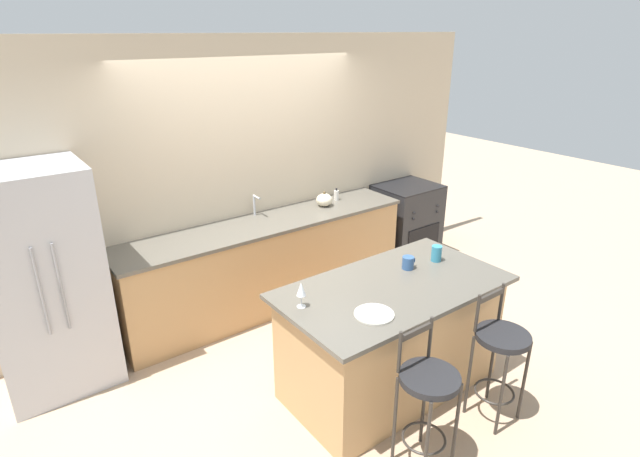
# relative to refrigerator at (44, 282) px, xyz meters

# --- Properties ---
(ground_plane) EXTENTS (18.00, 18.00, 0.00)m
(ground_plane) POSITION_rel_refrigerator_xyz_m (2.02, -0.32, -0.91)
(ground_plane) COLOR tan
(wall_back) EXTENTS (6.00, 0.07, 2.70)m
(wall_back) POSITION_rel_refrigerator_xyz_m (2.02, 0.37, 0.44)
(wall_back) COLOR beige
(wall_back) RESTS_ON ground_plane
(back_counter) EXTENTS (3.11, 0.68, 0.94)m
(back_counter) POSITION_rel_refrigerator_xyz_m (2.02, 0.05, -0.44)
(back_counter) COLOR tan
(back_counter) RESTS_ON ground_plane
(sink_faucet) EXTENTS (0.02, 0.13, 0.22)m
(sink_faucet) POSITION_rel_refrigerator_xyz_m (2.02, 0.25, 0.17)
(sink_faucet) COLOR #ADAFB5
(sink_faucet) RESTS_ON back_counter
(kitchen_island) EXTENTS (1.79, 0.97, 0.93)m
(kitchen_island) POSITION_rel_refrigerator_xyz_m (2.12, -1.67, -0.44)
(kitchen_island) COLOR tan
(kitchen_island) RESTS_ON ground_plane
(refrigerator) EXTENTS (0.82, 0.73, 1.82)m
(refrigerator) POSITION_rel_refrigerator_xyz_m (0.00, 0.00, 0.00)
(refrigerator) COLOR #BCBCC1
(refrigerator) RESTS_ON ground_plane
(oven_range) EXTENTS (0.74, 0.65, 0.95)m
(oven_range) POSITION_rel_refrigerator_xyz_m (4.03, 0.04, -0.43)
(oven_range) COLOR #28282B
(oven_range) RESTS_ON ground_plane
(bar_stool_near) EXTENTS (0.39, 0.39, 1.02)m
(bar_stool_near) POSITION_rel_refrigerator_xyz_m (1.74, -2.39, -0.33)
(bar_stool_near) COLOR #332D28
(bar_stool_near) RESTS_ON ground_plane
(bar_stool_far) EXTENTS (0.39, 0.39, 1.02)m
(bar_stool_far) POSITION_rel_refrigerator_xyz_m (2.50, -2.39, -0.33)
(bar_stool_far) COLOR #332D28
(bar_stool_far) RESTS_ON ground_plane
(dinner_plate) EXTENTS (0.28, 0.28, 0.02)m
(dinner_plate) POSITION_rel_refrigerator_xyz_m (1.71, -1.90, 0.02)
(dinner_plate) COLOR beige
(dinner_plate) RESTS_ON kitchen_island
(wine_glass) EXTENTS (0.07, 0.07, 0.19)m
(wine_glass) POSITION_rel_refrigerator_xyz_m (1.38, -1.52, 0.15)
(wine_glass) COLOR white
(wine_glass) RESTS_ON kitchen_island
(coffee_mug) EXTENTS (0.13, 0.09, 0.10)m
(coffee_mug) POSITION_rel_refrigerator_xyz_m (2.41, -1.54, 0.07)
(coffee_mug) COLOR #335689
(coffee_mug) RESTS_ON kitchen_island
(tumbler_cup) EXTENTS (0.09, 0.09, 0.13)m
(tumbler_cup) POSITION_rel_refrigerator_xyz_m (2.70, -1.57, 0.08)
(tumbler_cup) COLOR teal
(tumbler_cup) RESTS_ON kitchen_island
(pumpkin_decoration) EXTENTS (0.18, 0.18, 0.16)m
(pumpkin_decoration) POSITION_rel_refrigerator_xyz_m (2.77, 0.07, 0.10)
(pumpkin_decoration) COLOR beige
(pumpkin_decoration) RESTS_ON back_counter
(soap_bottle) EXTENTS (0.06, 0.06, 0.14)m
(soap_bottle) POSITION_rel_refrigerator_xyz_m (3.00, 0.15, 0.09)
(soap_bottle) COLOR silver
(soap_bottle) RESTS_ON back_counter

